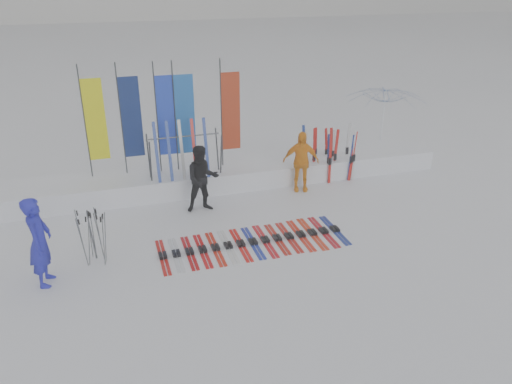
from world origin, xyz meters
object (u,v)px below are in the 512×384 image
object	(u,v)px
person_blue	(40,242)
tent_canopy	(383,121)
person_yellow	(301,161)
ski_rack	(185,150)
person_black	(202,179)
ski_row	(253,242)

from	to	relation	value
person_blue	tent_canopy	world-z (taller)	tent_canopy
person_yellow	ski_rack	distance (m)	3.40
person_yellow	tent_canopy	bearing A→B (deg)	44.23
person_black	ski_rack	bearing A→B (deg)	102.61
person_blue	ski_rack	distance (m)	5.16
person_blue	ski_rack	world-z (taller)	person_blue
person_yellow	tent_canopy	xyz separation A→B (m)	(3.93, 2.07, 0.32)
person_yellow	ski_rack	bearing A→B (deg)	-175.16
ski_row	ski_rack	xyz separation A→B (m)	(-1.01, 3.35, 1.35)
person_black	person_yellow	distance (m)	3.09
person_blue	ski_row	distance (m)	4.76
ski_row	ski_rack	distance (m)	3.75
person_black	person_blue	bearing A→B (deg)	-146.92
person_blue	ski_rack	xyz separation A→B (m)	(3.64, 3.63, 0.40)
person_yellow	ski_row	bearing A→B (deg)	-114.09
person_yellow	ski_rack	size ratio (longest dim) A/B	0.89
person_black	ski_rack	world-z (taller)	person_black
tent_canopy	ski_row	world-z (taller)	tent_canopy
person_yellow	ski_rack	world-z (taller)	ski_rack
ski_row	ski_rack	size ratio (longest dim) A/B	2.21
person_blue	ski_row	world-z (taller)	person_blue
person_black	tent_canopy	bearing A→B (deg)	21.16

